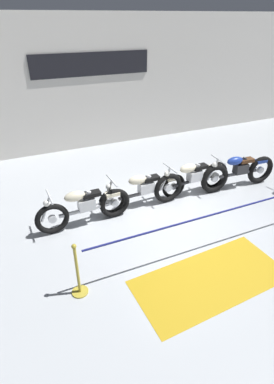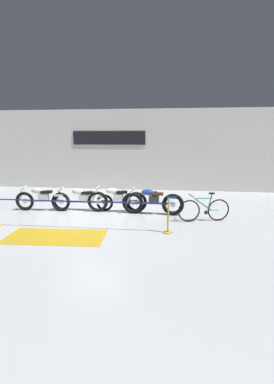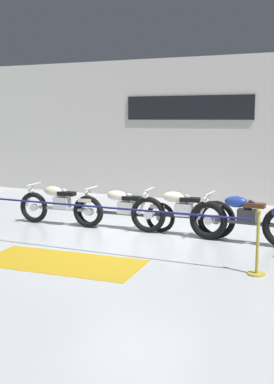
{
  "view_description": "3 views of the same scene",
  "coord_description": "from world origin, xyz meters",
  "px_view_note": "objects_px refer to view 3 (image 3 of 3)",
  "views": [
    {
      "loc": [
        -3.25,
        -4.93,
        4.06
      ],
      "look_at": [
        -0.94,
        0.34,
        0.67
      ],
      "focal_mm": 28.0,
      "sensor_mm": 36.0,
      "label": 1
    },
    {
      "loc": [
        2.56,
        -8.53,
        2.76
      ],
      "look_at": [
        1.48,
        1.07,
        0.71
      ],
      "focal_mm": 24.0,
      "sensor_mm": 36.0,
      "label": 2
    },
    {
      "loc": [
        3.81,
        -8.75,
        2.44
      ],
      "look_at": [
        -0.09,
        0.32,
        0.92
      ],
      "focal_mm": 45.0,
      "sensor_mm": 36.0,
      "label": 3
    }
  ],
  "objects_px": {
    "motorcycle_cream_0": "(60,205)",
    "floor_banner": "(62,262)",
    "motorcycle_cream_1": "(124,209)",
    "stanchion_mid_left": "(257,253)",
    "motorcycle_cream_2": "(181,213)",
    "stanchion_far_left": "(50,215)",
    "motorcycle_blue_3": "(244,220)"
  },
  "relations": [
    {
      "from": "motorcycle_cream_2",
      "to": "stanchion_mid_left",
      "type": "height_order",
      "value": "stanchion_mid_left"
    },
    {
      "from": "motorcycle_cream_1",
      "to": "motorcycle_blue_3",
      "type": "bearing_deg",
      "value": -4.35
    },
    {
      "from": "stanchion_far_left",
      "to": "floor_banner",
      "type": "relative_size",
      "value": 1.94
    },
    {
      "from": "motorcycle_cream_0",
      "to": "motorcycle_cream_1",
      "type": "relative_size",
      "value": 0.92
    },
    {
      "from": "motorcycle_cream_0",
      "to": "motorcycle_cream_2",
      "type": "bearing_deg",
      "value": 2.86
    },
    {
      "from": "motorcycle_blue_3",
      "to": "stanchion_mid_left",
      "type": "distance_m",
      "value": 1.93
    },
    {
      "from": "motorcycle_cream_1",
      "to": "floor_banner",
      "type": "xyz_separation_m",
      "value": [
        0.07,
        -2.7,
        -0.45
      ]
    },
    {
      "from": "motorcycle_cream_2",
      "to": "stanchion_mid_left",
      "type": "xyz_separation_m",
      "value": [
        1.9,
        -1.99,
        -0.13
      ]
    },
    {
      "from": "motorcycle_blue_3",
      "to": "motorcycle_cream_2",
      "type": "bearing_deg",
      "value": 173.64
    },
    {
      "from": "motorcycle_cream_2",
      "to": "motorcycle_blue_3",
      "type": "distance_m",
      "value": 1.35
    },
    {
      "from": "motorcycle_cream_2",
      "to": "stanchion_mid_left",
      "type": "distance_m",
      "value": 2.76
    },
    {
      "from": "motorcycle_cream_2",
      "to": "stanchion_far_left",
      "type": "bearing_deg",
      "value": -133.95
    },
    {
      "from": "motorcycle_cream_2",
      "to": "floor_banner",
      "type": "distance_m",
      "value": 2.97
    },
    {
      "from": "motorcycle_blue_3",
      "to": "floor_banner",
      "type": "distance_m",
      "value": 3.65
    },
    {
      "from": "motorcycle_cream_1",
      "to": "stanchion_far_left",
      "type": "xyz_separation_m",
      "value": [
        -0.57,
        -2.04,
        0.2
      ]
    },
    {
      "from": "stanchion_far_left",
      "to": "motorcycle_cream_2",
      "type": "bearing_deg",
      "value": 46.05
    },
    {
      "from": "motorcycle_cream_0",
      "to": "floor_banner",
      "type": "relative_size",
      "value": 0.77
    },
    {
      "from": "motorcycle_cream_1",
      "to": "floor_banner",
      "type": "distance_m",
      "value": 2.74
    },
    {
      "from": "motorcycle_cream_2",
      "to": "floor_banner",
      "type": "height_order",
      "value": "motorcycle_cream_2"
    },
    {
      "from": "stanchion_mid_left",
      "to": "motorcycle_cream_0",
      "type": "bearing_deg",
      "value": 158.87
    },
    {
      "from": "stanchion_far_left",
      "to": "motorcycle_cream_0",
      "type": "bearing_deg",
      "value": 117.38
    },
    {
      "from": "stanchion_far_left",
      "to": "stanchion_mid_left",
      "type": "bearing_deg",
      "value": 0.0
    },
    {
      "from": "motorcycle_cream_0",
      "to": "floor_banner",
      "type": "xyz_separation_m",
      "value": [
        1.6,
        -2.5,
        -0.46
      ]
    },
    {
      "from": "stanchion_mid_left",
      "to": "floor_banner",
      "type": "distance_m",
      "value": 3.26
    },
    {
      "from": "motorcycle_cream_1",
      "to": "motorcycle_cream_2",
      "type": "xyz_separation_m",
      "value": [
        1.35,
        -0.05,
        0.03
      ]
    },
    {
      "from": "motorcycle_cream_1",
      "to": "motorcycle_cream_2",
      "type": "relative_size",
      "value": 1.04
    },
    {
      "from": "stanchion_far_left",
      "to": "motorcycle_blue_3",
      "type": "bearing_deg",
      "value": 29.43
    },
    {
      "from": "motorcycle_cream_0",
      "to": "motorcycle_blue_3",
      "type": "height_order",
      "value": "motorcycle_blue_3"
    },
    {
      "from": "motorcycle_cream_0",
      "to": "stanchion_far_left",
      "type": "distance_m",
      "value": 2.09
    },
    {
      "from": "motorcycle_cream_2",
      "to": "floor_banner",
      "type": "xyz_separation_m",
      "value": [
        -1.27,
        -2.65,
        -0.48
      ]
    },
    {
      "from": "motorcycle_cream_0",
      "to": "motorcycle_cream_2",
      "type": "xyz_separation_m",
      "value": [
        2.87,
        0.14,
        0.02
      ]
    },
    {
      "from": "motorcycle_cream_2",
      "to": "motorcycle_blue_3",
      "type": "bearing_deg",
      "value": -6.36
    }
  ]
}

